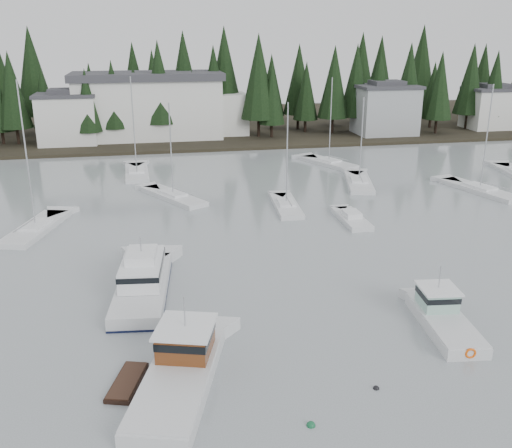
{
  "coord_description": "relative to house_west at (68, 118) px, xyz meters",
  "views": [
    {
      "loc": [
        -5.81,
        -17.45,
        17.86
      ],
      "look_at": [
        2.85,
        27.05,
        2.5
      ],
      "focal_mm": 40.0,
      "sensor_mm": 36.0,
      "label": 1
    }
  ],
  "objects": [
    {
      "name": "far_shore_land",
      "position": [
        18.0,
        18.0,
        -4.65
      ],
      "size": [
        240.0,
        54.0,
        1.0
      ],
      "primitive_type": "cube",
      "color": "black",
      "rests_on": "ground"
    },
    {
      "name": "conifer_treeline",
      "position": [
        18.0,
        7.0,
        -4.65
      ],
      "size": [
        200.0,
        22.0,
        20.0
      ],
      "primitive_type": null,
      "color": "black",
      "rests_on": "ground"
    },
    {
      "name": "house_west",
      "position": [
        0.0,
        0.0,
        0.0
      ],
      "size": [
        9.54,
        7.42,
        8.75
      ],
      "color": "silver",
      "rests_on": "ground"
    },
    {
      "name": "house_east_a",
      "position": [
        54.0,
        -1.0,
        0.25
      ],
      "size": [
        10.6,
        8.48,
        9.25
      ],
      "color": "#999EA0",
      "rests_on": "ground"
    },
    {
      "name": "house_east_b",
      "position": [
        76.0,
        1.0,
        -0.25
      ],
      "size": [
        9.54,
        7.42,
        8.25
      ],
      "color": "silver",
      "rests_on": "ground"
    },
    {
      "name": "harbor_inn",
      "position": [
        15.04,
        3.34,
        1.12
      ],
      "size": [
        29.5,
        11.5,
        10.9
      ],
      "color": "silver",
      "rests_on": "ground"
    },
    {
      "name": "lobster_boat_brown",
      "position": [
        13.13,
        -69.91,
        -4.09
      ],
      "size": [
        6.9,
        10.59,
        4.97
      ],
      "rotation": [
        0.0,
        0.0,
        1.27
      ],
      "color": "silver",
      "rests_on": "ground"
    },
    {
      "name": "cabin_cruiser_center",
      "position": [
        11.34,
        -58.34,
        -3.94
      ],
      "size": [
        4.65,
        11.41,
        4.77
      ],
      "rotation": [
        0.0,
        0.0,
        1.46
      ],
      "color": "silver",
      "rests_on": "ground"
    },
    {
      "name": "lobster_boat_teal",
      "position": [
        30.04,
        -66.92,
        -4.16
      ],
      "size": [
        3.5,
        7.78,
        4.19
      ],
      "rotation": [
        0.0,
        0.0,
        1.45
      ],
      "color": "silver",
      "rests_on": "ground"
    },
    {
      "name": "sailboat_0",
      "position": [
        14.82,
        -34.1,
        -4.6
      ],
      "size": [
        7.24,
        10.22,
        11.18
      ],
      "rotation": [
        0.0,
        0.0,
        2.08
      ],
      "color": "silver",
      "rests_on": "ground"
    },
    {
      "name": "sailboat_1",
      "position": [
        1.48,
        -42.68,
        -4.58
      ],
      "size": [
        5.56,
        10.42,
        14.45
      ],
      "rotation": [
        0.0,
        0.0,
        1.29
      ],
      "color": "silver",
      "rests_on": "ground"
    },
    {
      "name": "sailboat_2",
      "position": [
        37.42,
        -20.75,
        -4.59
      ],
      "size": [
        6.62,
        9.94,
        12.52
      ],
      "rotation": [
        0.0,
        0.0,
        1.99
      ],
      "color": "silver",
      "rests_on": "ground"
    },
    {
      "name": "sailboat_3",
      "position": [
        50.34,
        -38.07,
        -4.59
      ],
      "size": [
        5.34,
        11.01,
        12.89
      ],
      "rotation": [
        0.0,
        0.0,
        1.83
      ],
      "color": "silver",
      "rests_on": "ground"
    },
    {
      "name": "sailboat_4",
      "position": [
        37.63,
        -32.1,
        -4.61
      ],
      "size": [
        5.39,
        10.53,
        11.07
      ],
      "rotation": [
        0.0,
        0.0,
        1.31
      ],
      "color": "silver",
      "rests_on": "ground"
    },
    {
      "name": "sailboat_10",
      "position": [
        26.43,
        -40.1,
        -4.59
      ],
      "size": [
        3.12,
        8.8,
        11.65
      ],
      "rotation": [
        0.0,
        0.0,
        1.49
      ],
      "color": "silver",
      "rests_on": "ground"
    },
    {
      "name": "sailboat_11",
      "position": [
        10.76,
        -21.75,
        -4.59
      ],
      "size": [
        3.12,
        10.13,
        13.09
      ],
      "rotation": [
        0.0,
        0.0,
        1.59
      ],
      "color": "silver",
      "rests_on": "ground"
    },
    {
      "name": "runabout_1",
      "position": [
        31.72,
        -45.63,
        -4.52
      ],
      "size": [
        2.35,
        6.88,
        1.42
      ],
      "rotation": [
        0.0,
        0.0,
        1.55
      ],
      "color": "silver",
      "rests_on": "ground"
    },
    {
      "name": "mooring_buoy_green",
      "position": [
        19.09,
        -74.7,
        -4.65
      ],
      "size": [
        0.44,
        0.44,
        0.44
      ],
      "primitive_type": "sphere",
      "color": "#145933",
      "rests_on": "ground"
    },
    {
      "name": "mooring_buoy_dark",
      "position": [
        23.3,
        -72.49,
        -4.65
      ],
      "size": [
        0.34,
        0.34,
        0.34
      ],
      "primitive_type": "sphere",
      "color": "black",
      "rests_on": "ground"
    }
  ]
}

